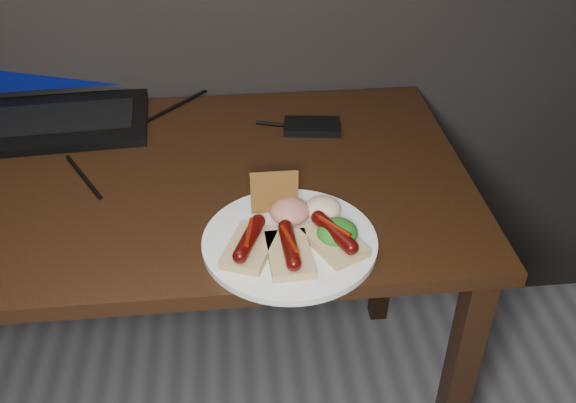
# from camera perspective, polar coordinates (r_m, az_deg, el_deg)

# --- Properties ---
(desk) EXTENTS (1.40, 0.70, 0.75)m
(desk) POSITION_cam_1_polar(r_m,az_deg,el_deg) (1.37, -14.32, -1.16)
(desk) COLOR #311A0C
(desk) RESTS_ON ground
(laptop) EXTENTS (0.44, 0.37, 0.25)m
(laptop) POSITION_cam_1_polar(r_m,az_deg,el_deg) (1.58, -20.20, 9.08)
(laptop) COLOR black
(laptop) RESTS_ON desk
(hard_drive) EXTENTS (0.13, 0.09, 0.02)m
(hard_drive) POSITION_cam_1_polar(r_m,az_deg,el_deg) (1.44, 2.13, 6.67)
(hard_drive) COLOR black
(hard_drive) RESTS_ON desk
(desk_cables) EXTENTS (0.92, 0.45, 0.01)m
(desk_cables) POSITION_cam_1_polar(r_m,az_deg,el_deg) (1.46, -16.20, 5.44)
(desk_cables) COLOR black
(desk_cables) RESTS_ON desk
(plate) EXTENTS (0.37, 0.37, 0.01)m
(plate) POSITION_cam_1_polar(r_m,az_deg,el_deg) (1.11, 0.15, -3.59)
(plate) COLOR white
(plate) RESTS_ON desk
(bread_sausage_left) EXTENTS (0.11, 0.13, 0.04)m
(bread_sausage_left) POSITION_cam_1_polar(r_m,az_deg,el_deg) (1.07, -3.43, -3.76)
(bread_sausage_left) COLOR #E0BC84
(bread_sausage_left) RESTS_ON plate
(bread_sausage_center) EXTENTS (0.08, 0.12, 0.04)m
(bread_sausage_center) POSITION_cam_1_polar(r_m,az_deg,el_deg) (1.05, 0.12, -4.36)
(bread_sausage_center) COLOR #E0BC84
(bread_sausage_center) RESTS_ON plate
(bread_sausage_right) EXTENTS (0.11, 0.13, 0.04)m
(bread_sausage_right) POSITION_cam_1_polar(r_m,az_deg,el_deg) (1.08, 4.10, -3.22)
(bread_sausage_right) COLOR #E0BC84
(bread_sausage_right) RESTS_ON plate
(crispbread) EXTENTS (0.08, 0.01, 0.08)m
(crispbread) POSITION_cam_1_polar(r_m,az_deg,el_deg) (1.14, -1.22, 0.82)
(crispbread) COLOR #A96B2E
(crispbread) RESTS_ON plate
(salad_greens) EXTENTS (0.07, 0.07, 0.04)m
(salad_greens) POSITION_cam_1_polar(r_m,az_deg,el_deg) (1.09, 4.40, -2.77)
(salad_greens) COLOR #165711
(salad_greens) RESTS_ON plate
(salsa_mound) EXTENTS (0.07, 0.07, 0.04)m
(salsa_mound) POSITION_cam_1_polar(r_m,az_deg,el_deg) (1.13, 0.16, -0.88)
(salsa_mound) COLOR #A8101A
(salsa_mound) RESTS_ON plate
(coleslaw_mound) EXTENTS (0.06, 0.06, 0.04)m
(coleslaw_mound) POSITION_cam_1_polar(r_m,az_deg,el_deg) (1.15, 3.14, -0.64)
(coleslaw_mound) COLOR #EEE4CE
(coleslaw_mound) RESTS_ON plate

